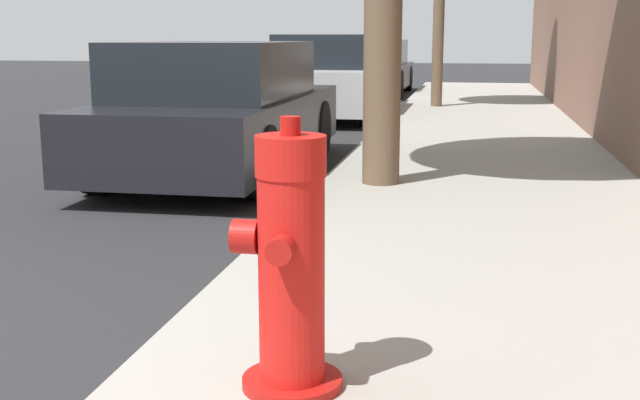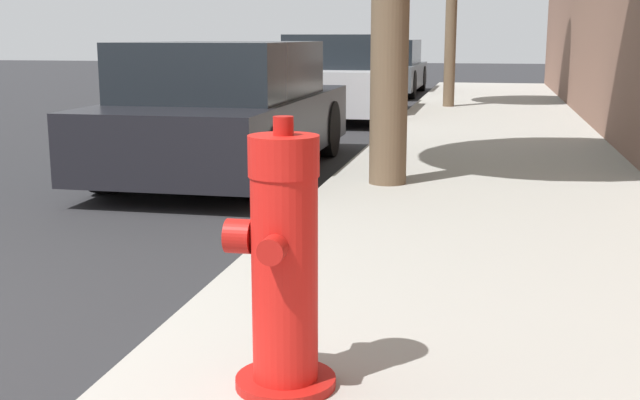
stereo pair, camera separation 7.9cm
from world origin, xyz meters
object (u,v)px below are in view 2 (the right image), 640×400
Objects in this scene: parked_car_near at (229,111)px; fire_hydrant at (284,267)px; parked_car_mid at (344,78)px; parked_car_far at (383,68)px.

fire_hydrant is at bearing -69.69° from parked_car_near.
fire_hydrant is at bearing -80.86° from parked_car_mid.
parked_car_near is 0.97× the size of parked_car_far.
parked_car_mid reaches higher than parked_car_near.
parked_car_near is 1.00× the size of parked_car_mid.
parked_car_far is (-1.84, 16.70, 0.04)m from fire_hydrant.
parked_car_mid is (0.13, 5.87, 0.04)m from parked_car_near.
parked_car_far is at bearing 96.28° from fire_hydrant.
fire_hydrant is 0.24× the size of parked_car_near.
parked_car_mid is at bearing 88.77° from parked_car_near.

